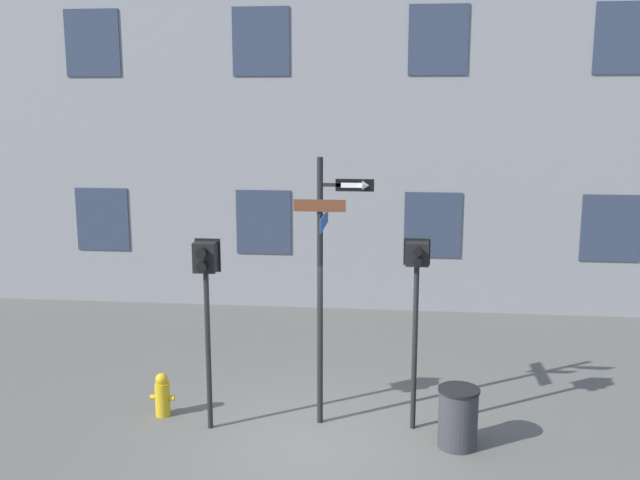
% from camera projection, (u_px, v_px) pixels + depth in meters
% --- Properties ---
extents(ground_plane, '(60.00, 60.00, 0.00)m').
position_uv_depth(ground_plane, '(312.00, 445.00, 10.34)').
color(ground_plane, '#595651').
extents(building_facade, '(24.00, 0.63, 12.53)m').
position_uv_depth(building_facade, '(349.00, 42.00, 16.31)').
color(building_facade, gray).
rests_on(building_facade, ground_plane).
extents(street_sign_pole, '(1.17, 1.07, 4.11)m').
position_uv_depth(street_sign_pole, '(324.00, 270.00, 10.61)').
color(street_sign_pole, black).
rests_on(street_sign_pole, ground_plane).
extents(pedestrian_signal_left, '(0.38, 0.40, 2.92)m').
position_uv_depth(pedestrian_signal_left, '(206.00, 281.00, 10.45)').
color(pedestrian_signal_left, black).
rests_on(pedestrian_signal_left, ground_plane).
extents(pedestrian_signal_right, '(0.39, 0.40, 2.92)m').
position_uv_depth(pedestrian_signal_right, '(416.00, 284.00, 10.45)').
color(pedestrian_signal_right, black).
rests_on(pedestrian_signal_right, ground_plane).
extents(fire_hydrant, '(0.39, 0.23, 0.71)m').
position_uv_depth(fire_hydrant, '(162.00, 395.00, 11.26)').
color(fire_hydrant, gold).
rests_on(fire_hydrant, ground_plane).
extents(trash_bin, '(0.60, 0.60, 0.88)m').
position_uv_depth(trash_bin, '(458.00, 417.00, 10.22)').
color(trash_bin, '#333338').
rests_on(trash_bin, ground_plane).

